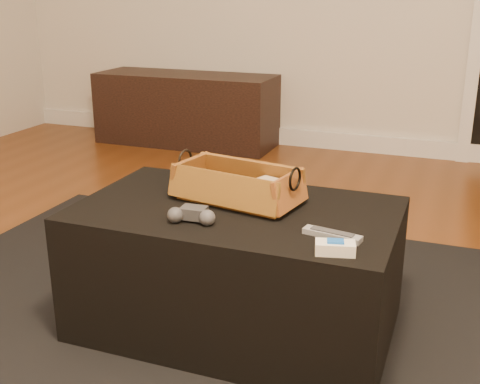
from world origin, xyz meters
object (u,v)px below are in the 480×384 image
(tv_remote, at_px, (229,194))
(game_controller, at_px, (192,215))
(ottoman, at_px, (236,268))
(silver_remote, at_px, (332,234))
(media_cabinet, at_px, (186,109))
(wicker_basket, at_px, (237,187))
(cream_gadget, at_px, (335,248))

(tv_remote, relative_size, game_controller, 1.45)
(ottoman, bearing_deg, game_controller, -114.32)
(tv_remote, bearing_deg, game_controller, -94.08)
(ottoman, relative_size, tv_remote, 4.60)
(ottoman, xyz_separation_m, silver_remote, (0.33, -0.13, 0.22))
(game_controller, bearing_deg, media_cabinet, 116.22)
(ottoman, bearing_deg, wicker_basket, 108.43)
(media_cabinet, xyz_separation_m, game_controller, (1.19, -2.41, 0.20))
(media_cabinet, xyz_separation_m, silver_remote, (1.60, -2.38, 0.19))
(wicker_basket, xyz_separation_m, cream_gadget, (0.38, -0.29, -0.03))
(tv_remote, relative_size, silver_remote, 1.27)
(media_cabinet, height_order, ottoman, media_cabinet)
(silver_remote, bearing_deg, wicker_basket, 151.96)
(tv_remote, distance_m, silver_remote, 0.42)
(ottoman, xyz_separation_m, cream_gadget, (0.36, -0.23, 0.23))
(tv_remote, bearing_deg, wicker_basket, 30.87)
(media_cabinet, distance_m, tv_remote, 2.52)
(media_cabinet, distance_m, silver_remote, 2.87)
(game_controller, xyz_separation_m, silver_remote, (0.41, 0.04, -0.01))
(media_cabinet, distance_m, wicker_basket, 2.53)
(tv_remote, relative_size, wicker_basket, 0.49)
(ottoman, relative_size, silver_remote, 5.86)
(tv_remote, bearing_deg, silver_remote, -20.68)
(game_controller, height_order, silver_remote, game_controller)
(ottoman, xyz_separation_m, wicker_basket, (-0.02, 0.06, 0.26))
(game_controller, distance_m, silver_remote, 0.41)
(media_cabinet, height_order, silver_remote, media_cabinet)
(wicker_basket, distance_m, game_controller, 0.23)
(wicker_basket, bearing_deg, media_cabinet, 119.60)
(game_controller, bearing_deg, silver_remote, 4.96)
(game_controller, relative_size, silver_remote, 0.88)
(wicker_basket, bearing_deg, silver_remote, -28.04)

